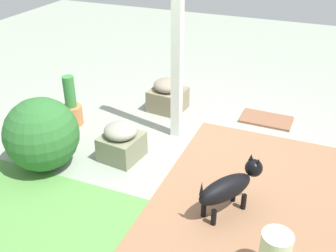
{
  "coord_description": "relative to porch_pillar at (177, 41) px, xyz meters",
  "views": [
    {
      "loc": [
        -1.18,
        3.55,
        2.37
      ],
      "look_at": [
        0.26,
        0.07,
        0.26
      ],
      "focal_mm": 42.34,
      "sensor_mm": 36.0,
      "label": 1
    }
  ],
  "objects": [
    {
      "name": "round_shrub",
      "position": [
        1.01,
        1.11,
        -0.75
      ],
      "size": [
        0.75,
        0.75,
        0.75
      ],
      "primitive_type": "sphere",
      "color": "#2C672D",
      "rests_on": "ground"
    },
    {
      "name": "dog",
      "position": [
        -0.91,
        1.08,
        -0.85
      ],
      "size": [
        0.48,
        0.64,
        0.47
      ],
      "color": "black",
      "rests_on": "ground"
    },
    {
      "name": "doormat",
      "position": [
        -0.92,
        -0.74,
        -1.11
      ],
      "size": [
        0.63,
        0.39,
        0.03
      ],
      "primitive_type": "cube",
      "rotation": [
        0.0,
        0.0,
        -0.02
      ],
      "color": "brown",
      "rests_on": "ground"
    },
    {
      "name": "ground_plane",
      "position": [
        -0.27,
        0.21,
        -1.13
      ],
      "size": [
        12.0,
        12.0,
        0.0
      ],
      "primitive_type": "plane",
      "color": "#929C8C"
    },
    {
      "name": "porch_pillar",
      "position": [
        0.0,
        0.0,
        0.0
      ],
      "size": [
        0.11,
        0.11,
        2.25
      ],
      "primitive_type": "cube",
      "color": "white",
      "rests_on": "ground"
    },
    {
      "name": "stone_planter_mid",
      "position": [
        0.36,
        0.67,
        -0.93
      ],
      "size": [
        0.43,
        0.45,
        0.41
      ],
      "color": "gray",
      "rests_on": "ground"
    },
    {
      "name": "stone_planter_nearest",
      "position": [
        0.34,
        -0.56,
        -0.92
      ],
      "size": [
        0.47,
        0.45,
        0.43
      ],
      "color": "gray",
      "rests_on": "ground"
    },
    {
      "name": "brick_path",
      "position": [
        -1.12,
        0.83,
        -1.12
      ],
      "size": [
        1.8,
        2.4,
        0.02
      ],
      "primitive_type": "cube",
      "color": "#916648",
      "rests_on": "ground"
    },
    {
      "name": "terracotta_pot_tall",
      "position": [
        1.27,
        0.25,
        -0.9
      ],
      "size": [
        0.25,
        0.25,
        0.63
      ],
      "color": "#BE7345",
      "rests_on": "ground"
    }
  ]
}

